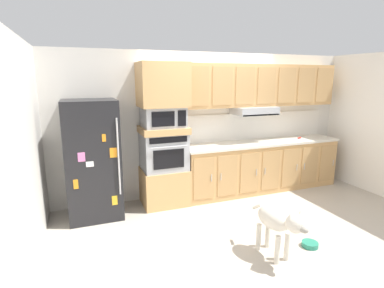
{
  "coord_description": "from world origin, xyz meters",
  "views": [
    {
      "loc": [
        -2.21,
        -3.89,
        2.06
      ],
      "look_at": [
        -0.67,
        0.2,
        1.11
      ],
      "focal_mm": 28.38,
      "sensor_mm": 36.0,
      "label": 1
    }
  ],
  "objects_px": {
    "microwave": "(163,117)",
    "dog_food_bowl": "(310,244)",
    "refrigerator": "(93,160)",
    "dog": "(278,221)",
    "screwdriver": "(300,138)",
    "built_in_oven": "(164,151)"
  },
  "relations": [
    {
      "from": "microwave",
      "to": "dog_food_bowl",
      "type": "relative_size",
      "value": 3.22
    },
    {
      "from": "refrigerator",
      "to": "dog",
      "type": "bearing_deg",
      "value": -45.62
    },
    {
      "from": "dog",
      "to": "dog_food_bowl",
      "type": "xyz_separation_m",
      "value": [
        0.54,
        0.05,
        -0.43
      ]
    },
    {
      "from": "screwdriver",
      "to": "dog",
      "type": "distance_m",
      "value": 2.81
    },
    {
      "from": "built_in_oven",
      "to": "refrigerator",
      "type": "bearing_deg",
      "value": -176.49
    },
    {
      "from": "refrigerator",
      "to": "screwdriver",
      "type": "distance_m",
      "value": 3.82
    },
    {
      "from": "dog",
      "to": "dog_food_bowl",
      "type": "distance_m",
      "value": 0.69
    },
    {
      "from": "refrigerator",
      "to": "screwdriver",
      "type": "bearing_deg",
      "value": 0.79
    },
    {
      "from": "built_in_oven",
      "to": "dog",
      "type": "relative_size",
      "value": 0.82
    },
    {
      "from": "microwave",
      "to": "screwdriver",
      "type": "distance_m",
      "value": 2.76
    },
    {
      "from": "refrigerator",
      "to": "built_in_oven",
      "type": "relative_size",
      "value": 2.51
    },
    {
      "from": "screwdriver",
      "to": "dog_food_bowl",
      "type": "distance_m",
      "value": 2.55
    },
    {
      "from": "built_in_oven",
      "to": "screwdriver",
      "type": "bearing_deg",
      "value": -0.32
    },
    {
      "from": "dog",
      "to": "built_in_oven",
      "type": "bearing_deg",
      "value": -166.35
    },
    {
      "from": "dog_food_bowl",
      "to": "refrigerator",
      "type": "bearing_deg",
      "value": 142.22
    },
    {
      "from": "microwave",
      "to": "dog",
      "type": "xyz_separation_m",
      "value": [
        0.79,
        -2.0,
        -1.0
      ]
    },
    {
      "from": "microwave",
      "to": "screwdriver",
      "type": "bearing_deg",
      "value": -0.32
    },
    {
      "from": "built_in_oven",
      "to": "dog_food_bowl",
      "type": "relative_size",
      "value": 3.5
    },
    {
      "from": "built_in_oven",
      "to": "screwdriver",
      "type": "relative_size",
      "value": 4.34
    },
    {
      "from": "dog",
      "to": "dog_food_bowl",
      "type": "height_order",
      "value": "dog"
    },
    {
      "from": "screwdriver",
      "to": "dog",
      "type": "height_order",
      "value": "screwdriver"
    },
    {
      "from": "screwdriver",
      "to": "dog_food_bowl",
      "type": "xyz_separation_m",
      "value": [
        -1.38,
        -1.94,
        -0.9
      ]
    }
  ]
}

